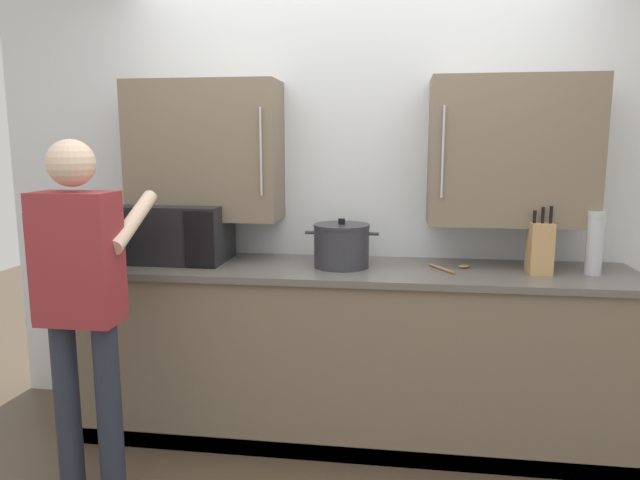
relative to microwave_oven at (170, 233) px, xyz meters
name	(u,v)px	position (x,y,z in m)	size (l,w,h in m)	color
back_wall_tiled	(355,178)	(1.00, 0.28, 0.30)	(4.26, 0.44, 2.71)	silver
counter_unit	(348,353)	(1.00, -0.03, -0.64)	(2.96, 0.65, 0.95)	#756651
microwave_oven	(170,233)	(0.00, 0.00, 0.00)	(0.58, 0.78, 0.32)	black
stock_pot	(342,245)	(0.96, -0.03, -0.04)	(0.39, 0.30, 0.26)	#2D2D33
knife_block	(540,248)	(1.96, -0.05, -0.03)	(0.11, 0.15, 0.34)	tan
thermos_flask	(595,243)	(2.22, -0.04, 0.00)	(0.08, 0.08, 0.32)	#B7BABF
wooden_spoon	(453,267)	(1.54, -0.01, -0.15)	(0.22, 0.20, 0.02)	#A37547
person_figure	(81,291)	(-0.10, -0.76, -0.14)	(0.44, 0.57, 1.62)	#282D3D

